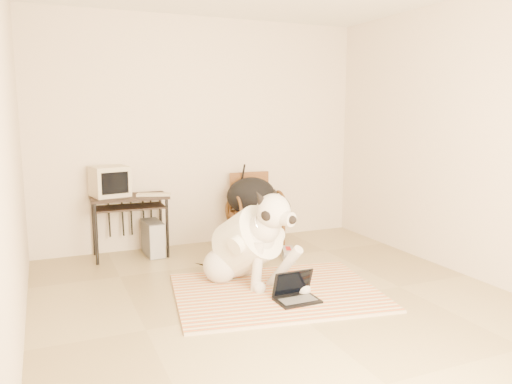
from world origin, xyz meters
TOP-DOWN VIEW (x-y plane):
  - floor at (0.00, 0.00)m, footprint 4.50×4.50m
  - wall_back at (0.00, 2.25)m, footprint 4.50×0.00m
  - wall_left at (-2.00, 0.00)m, footprint 0.00×4.50m
  - wall_right at (2.00, 0.00)m, footprint 0.00×4.50m
  - rug at (0.06, 0.31)m, footprint 1.99×1.65m
  - dog at (-0.09, 0.64)m, footprint 0.79×1.19m
  - laptop at (0.11, 0.04)m, footprint 0.36×0.26m
  - computer_desk at (-0.95, 1.98)m, footprint 0.84×0.49m
  - crt_monitor at (-1.14, 2.06)m, footprint 0.43×0.42m
  - desk_keyboard at (-0.69, 1.90)m, footprint 0.39×0.24m
  - pc_tower at (-0.71, 1.94)m, footprint 0.19×0.43m
  - rattan_chair at (0.51, 1.86)m, footprint 0.59×0.57m
  - backpack at (0.47, 1.83)m, footprint 0.59×0.52m
  - sneaker_left at (0.19, 1.22)m, footprint 0.14×0.32m
  - sneaker_right at (0.63, 1.21)m, footprint 0.24×0.34m

SIDE VIEW (x-z plane):
  - floor at x=0.00m, z-range 0.00..0.00m
  - rug at x=0.06m, z-range 0.00..0.02m
  - sneaker_left at x=0.19m, z-range -0.01..0.10m
  - sneaker_right at x=0.63m, z-range -0.01..0.11m
  - laptop at x=0.11m, z-range -0.04..0.21m
  - pc_tower at x=-0.71m, z-range 0.00..0.39m
  - dog at x=-0.09m, z-range -0.10..0.88m
  - rattan_chair at x=0.51m, z-range 0.00..0.87m
  - computer_desk at x=-0.95m, z-range 0.25..0.93m
  - backpack at x=0.47m, z-range 0.38..0.82m
  - desk_keyboard at x=-0.69m, z-range 0.69..0.71m
  - crt_monitor at x=-1.14m, z-range 0.69..1.02m
  - wall_back at x=0.00m, z-range -0.90..3.60m
  - wall_left at x=-2.00m, z-range -0.90..3.60m
  - wall_right at x=2.00m, z-range -0.90..3.60m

